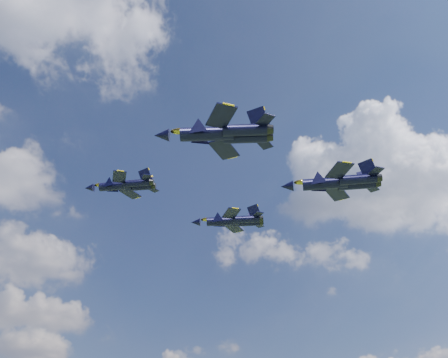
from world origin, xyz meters
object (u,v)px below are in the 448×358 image
jet_lead (113,186)px  jet_left (203,134)px  jet_slot (321,183)px  jet_right (221,221)px

jet_lead → jet_left: size_ratio=0.73×
jet_left → jet_slot: jet_slot is taller
jet_left → jet_slot: size_ratio=1.06×
jet_right → jet_slot: (6.67, -22.76, -0.58)m
jet_left → jet_slot: 24.80m
jet_lead → jet_slot: size_ratio=0.77×
jet_lead → jet_left: bearing=-130.2°
jet_right → jet_lead: bearing=129.0°
jet_slot → jet_right: bearing=55.4°
jet_left → jet_slot: bearing=-49.2°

